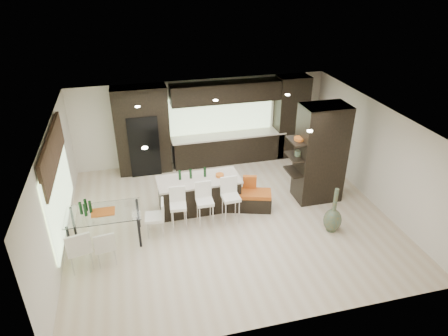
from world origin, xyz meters
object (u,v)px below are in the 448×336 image
object	(u,v)px
stool_left	(179,213)
chair_end	(155,219)
stool_mid	(205,209)
bench	(246,200)
floor_vase	(334,210)
chair_far	(79,250)
dining_table	(106,227)
kitchen_island	(199,194)
stool_right	(231,205)
chair_near	(105,247)

from	to	relation	value
stool_left	chair_end	world-z (taller)	stool_left
stool_mid	bench	bearing A→B (deg)	21.37
floor_vase	chair_end	xyz separation A→B (m)	(-4.21, 0.92, -0.18)
chair_far	dining_table	bearing A→B (deg)	44.50
kitchen_island	floor_vase	xyz separation A→B (m)	(2.97, -1.76, 0.15)
stool_right	chair_near	world-z (taller)	stool_right
stool_right	chair_near	xyz separation A→B (m)	(-3.05, -0.84, -0.08)
stool_left	dining_table	xyz separation A→B (m)	(-1.73, -0.09, -0.04)
stool_left	stool_mid	bearing A→B (deg)	4.41
chair_far	chair_end	xyz separation A→B (m)	(1.67, 0.81, -0.05)
stool_mid	dining_table	size ratio (longest dim) A/B	0.55
kitchen_island	chair_near	size ratio (longest dim) A/B	2.63
floor_vase	chair_far	distance (m)	5.89
stool_left	stool_mid	world-z (taller)	stool_mid
bench	chair_near	xyz separation A→B (m)	(-3.58, -1.30, 0.15)
bench	chair_far	world-z (taller)	chair_far
stool_mid	chair_end	xyz separation A→B (m)	(-1.24, -0.08, -0.05)
floor_vase	chair_end	world-z (taller)	floor_vase
bench	dining_table	world-z (taller)	dining_table
dining_table	chair_near	distance (m)	0.77
stool_left	dining_table	world-z (taller)	stool_left
bench	floor_vase	world-z (taller)	floor_vase
kitchen_island	stool_left	world-z (taller)	kitchen_island
stool_left	kitchen_island	bearing A→B (deg)	54.20
stool_right	chair_near	distance (m)	3.16
dining_table	bench	bearing A→B (deg)	9.48
bench	floor_vase	bearing A→B (deg)	-21.80
stool_left	stool_right	size ratio (longest dim) A/B	0.92
kitchen_island	stool_right	distance (m)	1.02
stool_mid	floor_vase	bearing A→B (deg)	-17.71
floor_vase	dining_table	bearing A→B (deg)	170.30
kitchen_island	chair_near	xyz separation A→B (m)	(-2.39, -1.62, -0.04)
bench	chair_far	size ratio (longest dim) A/B	1.43
stool_right	chair_near	bearing A→B (deg)	-166.24
kitchen_island	stool_left	size ratio (longest dim) A/B	2.42
stool_mid	chair_near	size ratio (longest dim) A/B	1.14
stool_right	bench	size ratio (longest dim) A/B	0.72
chair_end	kitchen_island	bearing A→B (deg)	-49.56
stool_left	dining_table	size ratio (longest dim) A/B	0.53
chair_end	chair_near	bearing A→B (deg)	130.27
floor_vase	chair_end	bearing A→B (deg)	167.73
stool_left	chair_far	xyz separation A→B (m)	(-2.26, -0.89, 0.03)
bench	chair_far	distance (m)	4.33
chair_far	floor_vase	bearing A→B (deg)	-13.46
stool_right	bench	bearing A→B (deg)	38.72
chair_near	chair_far	xyz separation A→B (m)	(-0.53, -0.03, 0.06)
stool_left	chair_far	distance (m)	2.43
stool_right	floor_vase	world-z (taller)	floor_vase
stool_mid	kitchen_island	bearing A→B (deg)	90.79
chair_near	chair_end	xyz separation A→B (m)	(1.15, 0.77, 0.01)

